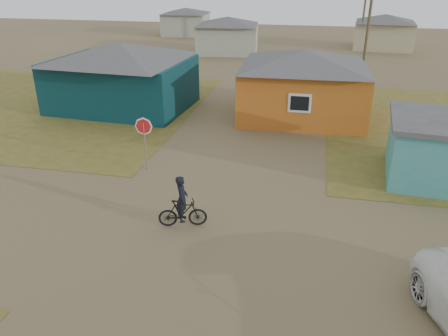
{
  "coord_description": "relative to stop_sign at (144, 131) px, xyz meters",
  "views": [
    {
      "loc": [
        3.18,
        -11.36,
        8.04
      ],
      "look_at": [
        0.16,
        3.0,
        1.3
      ],
      "focal_mm": 35.0,
      "sensor_mm": 36.0,
      "label": 1
    }
  ],
  "objects": [
    {
      "name": "cyclist",
      "position": [
        2.91,
        -4.14,
        -1.06
      ],
      "size": [
        1.72,
        0.89,
        1.87
      ],
      "color": "black",
      "rests_on": "ground"
    },
    {
      "name": "house_teal",
      "position": [
        -4.77,
        8.51,
        0.31
      ],
      "size": [
        8.93,
        7.08,
        4.0
      ],
      "color": "#082A30",
      "rests_on": "ground"
    },
    {
      "name": "stop_sign",
      "position": [
        0.0,
        0.0,
        0.0
      ],
      "size": [
        0.74,
        0.3,
        2.36
      ],
      "color": "gray",
      "rests_on": "ground"
    },
    {
      "name": "house_beige_east",
      "position": [
        13.73,
        35.01,
        0.11
      ],
      "size": [
        6.95,
        6.05,
        3.6
      ],
      "color": "tan",
      "rests_on": "ground"
    },
    {
      "name": "house_pale_west",
      "position": [
        -2.27,
        29.01,
        0.11
      ],
      "size": [
        7.04,
        6.15,
        3.6
      ],
      "color": "#999F88",
      "rests_on": "ground"
    },
    {
      "name": "utility_pole_far",
      "position": [
        11.23,
        33.01,
        2.39
      ],
      "size": [
        1.4,
        0.2,
        8.0
      ],
      "color": "brown",
      "rests_on": "ground"
    },
    {
      "name": "utility_pole_near",
      "position": [
        10.23,
        17.01,
        2.39
      ],
      "size": [
        1.4,
        0.2,
        8.0
      ],
      "color": "brown",
      "rests_on": "ground"
    },
    {
      "name": "ground",
      "position": [
        3.73,
        -4.99,
        -1.74
      ],
      "size": [
        120.0,
        120.0,
        0.0
      ],
      "primitive_type": "plane",
      "color": "brown"
    },
    {
      "name": "house_yellow",
      "position": [
        6.23,
        9.01,
        0.26
      ],
      "size": [
        7.72,
        6.76,
        3.9
      ],
      "color": "#B75F1C",
      "rests_on": "ground"
    },
    {
      "name": "grass_nw",
      "position": [
        -10.27,
        8.01,
        -1.74
      ],
      "size": [
        20.0,
        18.0,
        0.0
      ],
      "primitive_type": "cube",
      "color": "olive",
      "rests_on": "ground"
    },
    {
      "name": "house_pale_north",
      "position": [
        -10.27,
        41.01,
        0.01
      ],
      "size": [
        6.28,
        5.81,
        3.4
      ],
      "color": "#999F88",
      "rests_on": "ground"
    }
  ]
}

